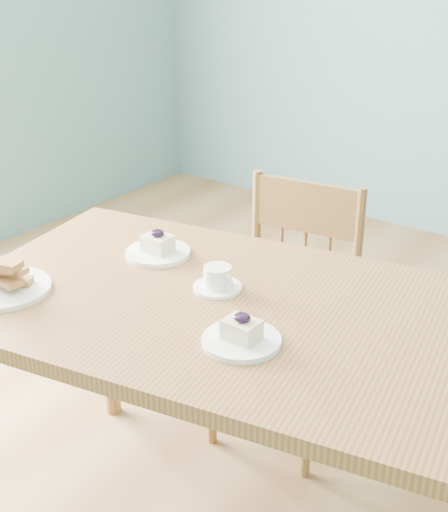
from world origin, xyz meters
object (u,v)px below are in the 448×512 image
(dining_table, at_px, (237,332))
(cheesecake_plate_far, at_px, (158,249))
(cheesecake_plate_near, at_px, (242,336))
(biscotti_plate, at_px, (2,280))
(dining_chair, at_px, (287,314))
(coffee_cup, at_px, (218,280))

(dining_table, relative_size, cheesecake_plate_far, 8.50)
(cheesecake_plate_near, xyz_separation_m, biscotti_plate, (-0.63, -0.15, 0.01))
(dining_chair, relative_size, cheesecake_plate_far, 4.79)
(dining_chair, distance_m, cheesecake_plate_far, 0.56)
(dining_chair, height_order, coffee_cup, dining_chair)
(dining_table, distance_m, dining_chair, 0.59)
(cheesecake_plate_far, distance_m, biscotti_plate, 0.43)
(dining_table, height_order, dining_chair, dining_chair)
(cheesecake_plate_near, distance_m, coffee_cup, 0.26)
(dining_chair, xyz_separation_m, cheesecake_plate_far, (-0.18, -0.41, 0.33))
(dining_chair, height_order, biscotti_plate, dining_chair)
(coffee_cup, bearing_deg, cheesecake_plate_far, 175.97)
(cheesecake_plate_near, xyz_separation_m, cheesecake_plate_far, (-0.46, 0.24, 0.00))
(dining_chair, bearing_deg, dining_table, -79.61)
(cheesecake_plate_near, distance_m, cheesecake_plate_far, 0.52)
(dining_chair, xyz_separation_m, biscotti_plate, (-0.35, -0.81, 0.34))
(biscotti_plate, bearing_deg, cheesecake_plate_far, 66.86)
(cheesecake_plate_far, distance_m, coffee_cup, 0.27)
(cheesecake_plate_near, relative_size, biscotti_plate, 0.74)
(dining_chair, bearing_deg, coffee_cup, -88.23)
(cheesecake_plate_near, distance_m, biscotti_plate, 0.64)
(coffee_cup, distance_m, biscotti_plate, 0.54)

